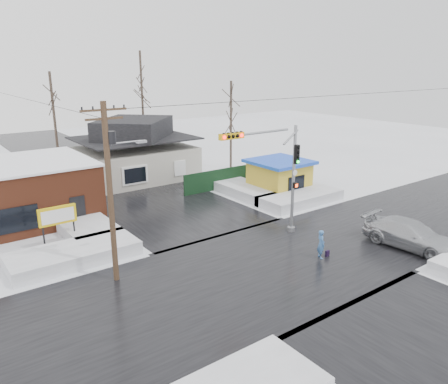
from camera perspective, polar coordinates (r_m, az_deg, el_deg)
ground at (r=24.72m, az=7.07°, el=-9.18°), size 120.00×120.00×0.00m
road_ns at (r=24.72m, az=7.07°, el=-9.16°), size 10.00×120.00×0.02m
road_ew at (r=24.72m, az=7.07°, el=-9.16°), size 120.00×10.00×0.02m
snowbank_nw at (r=26.00m, az=-19.02°, el=-7.71°), size 7.00×3.00×0.80m
snowbank_ne at (r=35.18m, az=9.92°, el=-0.76°), size 7.00×3.00×0.80m
snowbank_nside_w at (r=31.00m, az=-18.41°, el=-3.74°), size 3.00×8.00×0.80m
snowbank_nside_e at (r=37.39m, az=2.26°, el=0.51°), size 3.00×8.00×0.80m
traffic_signal at (r=26.85m, az=6.84°, el=3.18°), size 6.05×0.68×7.00m
utility_pole at (r=21.64m, az=-14.58°, el=1.12°), size 3.15×0.44×9.00m
marquee_sign at (r=27.71m, az=-20.92°, el=-3.03°), size 2.20×0.21×2.55m
house at (r=42.61m, az=-11.55°, el=5.23°), size 10.40×8.40×5.76m
kiosk at (r=37.26m, az=7.21°, el=2.02°), size 4.60×4.60×2.88m
fence at (r=38.49m, az=-0.18°, el=1.75°), size 8.00×0.12×1.80m
tree_far_left at (r=43.63m, az=-21.57°, el=11.76°), size 3.00×3.00×10.00m
tree_far_mid at (r=49.01m, az=-10.79°, el=14.84°), size 3.00×3.00×12.00m
tree_far_right at (r=45.48m, az=0.93°, el=12.01°), size 3.00×3.00×9.00m
pedestrian at (r=25.40m, az=12.55°, el=-6.69°), size 0.61×0.72×1.67m
car at (r=28.44m, az=23.15°, el=-5.16°), size 2.79×5.81×1.63m
shopping_bag at (r=25.91m, az=13.34°, el=-7.85°), size 0.29×0.15×0.35m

